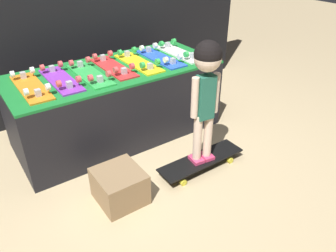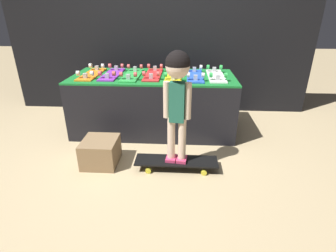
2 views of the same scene
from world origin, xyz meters
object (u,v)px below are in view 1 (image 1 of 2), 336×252
(skateboard_yellow_on_rack, at_px, (138,62))
(skateboard_green_on_rack, at_px, (90,74))
(skateboard_on_floor, at_px, (201,161))
(storage_box, at_px, (120,186))
(skateboard_white_on_rack, at_px, (180,52))
(child, at_px, (206,81))
(skateboard_orange_on_rack, at_px, (31,86))
(skateboard_purple_on_rack, at_px, (61,79))
(skateboard_red_on_rack, at_px, (113,66))
(skateboard_blue_on_rack, at_px, (160,57))

(skateboard_yellow_on_rack, bearing_deg, skateboard_green_on_rack, -178.39)
(skateboard_green_on_rack, relative_size, skateboard_on_floor, 0.81)
(storage_box, bearing_deg, skateboard_white_on_rack, 35.68)
(storage_box, bearing_deg, skateboard_yellow_on_rack, 50.63)
(child, bearing_deg, skateboard_orange_on_rack, 146.42)
(skateboard_purple_on_rack, bearing_deg, skateboard_green_on_rack, -7.48)
(skateboard_on_floor, bearing_deg, skateboard_purple_on_rack, 131.49)
(skateboard_red_on_rack, xyz_separation_m, skateboard_white_on_rack, (0.71, -0.02, 0.00))
(child, bearing_deg, skateboard_on_floor, 96.95)
(skateboard_orange_on_rack, height_order, skateboard_yellow_on_rack, same)
(skateboard_yellow_on_rack, relative_size, storage_box, 1.81)
(skateboard_orange_on_rack, bearing_deg, skateboard_purple_on_rack, 2.58)
(skateboard_blue_on_rack, relative_size, child, 0.63)
(skateboard_red_on_rack, bearing_deg, child, -71.29)
(storage_box, bearing_deg, skateboard_on_floor, -4.33)
(skateboard_red_on_rack, relative_size, skateboard_yellow_on_rack, 1.00)
(skateboard_purple_on_rack, xyz_separation_m, skateboard_white_on_rack, (1.18, -0.01, 0.00))
(skateboard_orange_on_rack, height_order, skateboard_on_floor, skateboard_orange_on_rack)
(skateboard_purple_on_rack, bearing_deg, child, -48.51)
(skateboard_blue_on_rack, bearing_deg, skateboard_purple_on_rack, 178.74)
(skateboard_purple_on_rack, bearing_deg, skateboard_yellow_on_rack, -1.43)
(skateboard_red_on_rack, xyz_separation_m, storage_box, (-0.42, -0.83, -0.56))
(skateboard_on_floor, relative_size, storage_box, 2.23)
(skateboard_blue_on_rack, relative_size, storage_box, 1.81)
(skateboard_red_on_rack, bearing_deg, skateboard_white_on_rack, -1.59)
(skateboard_yellow_on_rack, bearing_deg, storage_box, -129.37)
(skateboard_white_on_rack, height_order, child, child)
(skateboard_red_on_rack, bearing_deg, skateboard_green_on_rack, -169.64)
(skateboard_orange_on_rack, xyz_separation_m, skateboard_white_on_rack, (1.42, 0.00, 0.00))
(skateboard_green_on_rack, height_order, skateboard_on_floor, skateboard_green_on_rack)
(child, bearing_deg, skateboard_purple_on_rack, 138.45)
(skateboard_blue_on_rack, height_order, skateboard_on_floor, skateboard_blue_on_rack)
(skateboard_purple_on_rack, distance_m, skateboard_red_on_rack, 0.47)
(skateboard_white_on_rack, xyz_separation_m, child, (-0.41, -0.87, 0.09))
(skateboard_orange_on_rack, bearing_deg, storage_box, -70.39)
(skateboard_blue_on_rack, distance_m, skateboard_white_on_rack, 0.24)
(skateboard_red_on_rack, height_order, skateboard_yellow_on_rack, same)
(storage_box, bearing_deg, skateboard_orange_on_rack, 109.61)
(skateboard_on_floor, bearing_deg, skateboard_orange_on_rack, 139.46)
(skateboard_blue_on_rack, height_order, storage_box, skateboard_blue_on_rack)
(skateboard_on_floor, bearing_deg, skateboard_blue_on_rack, 78.56)
(skateboard_blue_on_rack, xyz_separation_m, skateboard_on_floor, (-0.17, -0.85, -0.61))
(skateboard_white_on_rack, relative_size, skateboard_on_floor, 0.81)
(skateboard_on_floor, relative_size, child, 0.77)
(skateboard_red_on_rack, xyz_separation_m, skateboard_yellow_on_rack, (0.24, -0.03, 0.00))
(skateboard_white_on_rack, distance_m, skateboard_on_floor, 1.14)
(skateboard_red_on_rack, xyz_separation_m, skateboard_on_floor, (0.30, -0.89, -0.61))
(skateboard_purple_on_rack, height_order, skateboard_on_floor, skateboard_purple_on_rack)
(skateboard_purple_on_rack, height_order, storage_box, skateboard_purple_on_rack)
(skateboard_on_floor, xyz_separation_m, child, (0.00, -0.00, 0.70))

